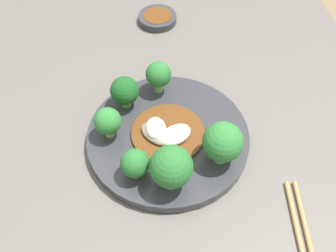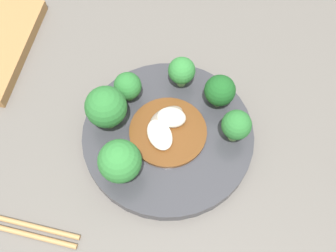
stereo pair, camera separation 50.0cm
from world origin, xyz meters
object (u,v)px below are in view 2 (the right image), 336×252
broccoli_northeast (220,91)px  broccoli_northwest (128,86)px  broccoli_north (182,71)px  stirfry_center (167,127)px  broccoli_west (106,107)px  plate (168,135)px  broccoli_southwest (120,161)px  broccoli_east (236,125)px  chopsticks (1,223)px

broccoli_northeast → broccoli_northwest: size_ratio=1.11×
broccoli_north → stirfry_center: broccoli_north is taller
broccoli_northwest → broccoli_west: size_ratio=0.68×
plate → broccoli_northwest: size_ratio=5.01×
broccoli_southwest → broccoli_west: size_ratio=0.96×
broccoli_west → broccoli_east: bearing=-3.2°
broccoli_northeast → broccoli_southwest: 0.18m
broccoli_northwest → broccoli_west: 0.05m
broccoli_southwest → broccoli_west: 0.08m
broccoli_east → broccoli_north: (-0.08, 0.09, -0.00)m
broccoli_east → broccoli_southwest: size_ratio=0.82×
broccoli_northeast → stirfry_center: 0.09m
broccoli_northwest → stirfry_center: bearing=-39.9°
plate → stirfry_center: (-0.00, 0.00, 0.02)m
plate → chopsticks: 0.26m
broccoli_east → chopsticks: broccoli_east is taller
broccoli_northwest → plate: bearing=-41.4°
broccoli_northwest → stirfry_center: (0.06, -0.05, -0.02)m
plate → broccoli_northeast: broccoli_northeast is taller
broccoli_northwest → chopsticks: bearing=-126.3°
broccoli_east → broccoli_north: broccoli_east is taller
broccoli_east → broccoli_southwest: 0.17m
broccoli_northeast → chopsticks: broccoli_northeast is taller
broccoli_west → stirfry_center: broccoli_west is taller
broccoli_east → broccoli_west: size_ratio=0.79×
broccoli_west → stirfry_center: bearing=-3.9°
broccoli_west → broccoli_north: (0.10, 0.08, -0.01)m
broccoli_west → broccoli_north: size_ratio=1.38×
broccoli_northeast → broccoli_west: 0.17m
broccoli_west → stirfry_center: size_ratio=0.65×
broccoli_northwest → broccoli_west: (-0.02, -0.05, 0.01)m
plate → broccoli_east: bearing=0.1°
plate → chopsticks: bearing=-145.5°
broccoli_east → broccoli_northwest: bearing=160.4°
broccoli_east → broccoli_northwest: broccoli_east is taller
broccoli_northwest → broccoli_east: bearing=-19.6°
broccoli_southwest → broccoli_northeast: bearing=44.4°
broccoli_northwest → broccoli_southwest: 0.13m
plate → broccoli_northeast: 0.10m
broccoli_northwest → broccoli_southwest: broccoli_southwest is taller
broccoli_northwest → stirfry_center: 0.08m
stirfry_center → plate: bearing=-67.7°
plate → broccoli_southwest: broccoli_southwest is taller
broccoli_east → plate: bearing=-179.9°
stirfry_center → broccoli_northeast: bearing=36.0°
plate → broccoli_north: (0.01, 0.09, 0.04)m
broccoli_east → chopsticks: size_ratio=0.26×
plate → broccoli_west: broccoli_west is taller
plate → broccoli_east: size_ratio=4.33×
broccoli_north → stirfry_center: (-0.02, -0.08, -0.02)m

